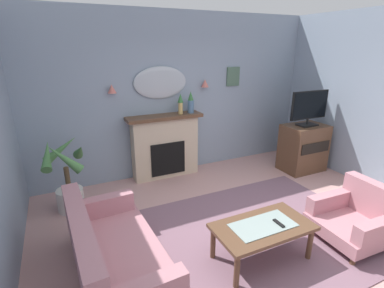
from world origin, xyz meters
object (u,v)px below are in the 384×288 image
mantel_vase_left (180,103)px  wall_sconce_left (112,89)px  mantel_vase_right (191,103)px  wall_mirror (161,83)px  potted_plant_corner_palm (67,178)px  coffee_table (263,230)px  floral_couch (109,250)px  armchair_near_fireplace (358,217)px  wall_sconce_right (205,83)px  framed_picture (233,77)px  tv_remote (279,223)px  tv_flatscreen (309,107)px  fireplace (165,147)px  tv_cabinet (303,148)px

mantel_vase_left → wall_sconce_left: size_ratio=2.61×
mantel_vase_right → wall_mirror: (-0.50, 0.17, 0.37)m
potted_plant_corner_palm → coffee_table: bearing=-47.4°
potted_plant_corner_palm → floral_couch: bearing=-79.6°
wall_mirror → armchair_near_fireplace: wall_mirror is taller
wall_sconce_right → framed_picture: 0.66m
tv_remote → tv_flatscreen: (2.15, 1.74, 0.79)m
tv_remote → fireplace: bearing=97.7°
floral_couch → tv_cabinet: (3.91, 1.24, 0.13)m
tv_flatscreen → fireplace: bearing=160.3°
fireplace → tv_cabinet: fireplace is taller
wall_sconce_left → framed_picture: bearing=1.5°
mantel_vase_left → floral_couch: bearing=-129.3°
coffee_table → floral_couch: bearing=163.8°
wall_sconce_right → mantel_vase_left: bearing=-167.7°
wall_sconce_left → tv_flatscreen: wall_sconce_left is taller
fireplace → potted_plant_corner_palm: 1.78m
fireplace → framed_picture: framed_picture is taller
floral_couch → mantel_vase_right: bearing=47.6°
mantel_vase_right → wall_sconce_left: size_ratio=2.79×
mantel_vase_left → mantel_vase_right: 0.20m
tv_remote → tv_cabinet: size_ratio=0.18×
armchair_near_fireplace → potted_plant_corner_palm: size_ratio=0.75×
framed_picture → tv_cabinet: 1.94m
tv_cabinet → tv_remote: bearing=-140.7°
armchair_near_fireplace → tv_cabinet: size_ratio=0.95×
mantel_vase_left → mantel_vase_right: mantel_vase_right is taller
fireplace → armchair_near_fireplace: (1.50, -2.78, -0.27)m
mantel_vase_right → wall_mirror: 0.64m
wall_sconce_right → floral_couch: (-2.26, -2.20, -1.34)m
coffee_table → tv_cabinet: tv_cabinet is taller
wall_sconce_right → armchair_near_fireplace: bearing=-77.2°
coffee_table → tv_flatscreen: tv_flatscreen is taller
coffee_table → armchair_near_fireplace: armchair_near_fireplace is taller
wall_sconce_left → wall_sconce_right: bearing=0.0°
mantel_vase_left → armchair_near_fireplace: bearing=-66.4°
coffee_table → tv_cabinet: (2.32, 1.70, 0.07)m
mantel_vase_left → framed_picture: 1.27m
wall_sconce_right → armchair_near_fireplace: wall_sconce_right is taller
mantel_vase_right → tv_remote: bearing=-93.2°
wall_sconce_right → coffee_table: wall_sconce_right is taller
coffee_table → framed_picture: bearing=64.3°
coffee_table → tv_flatscreen: (2.32, 1.68, 0.86)m
framed_picture → coffee_table: framed_picture is taller
armchair_near_fireplace → tv_cabinet: (1.00, 1.90, 0.15)m
tv_cabinet → floral_couch: bearing=-162.5°
floral_couch → framed_picture: bearing=37.9°
mantel_vase_left → wall_sconce_right: bearing=12.3°
framed_picture → tv_remote: (-1.15, -2.79, -1.30)m
framed_picture → tv_cabinet: (1.00, -1.03, -1.30)m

